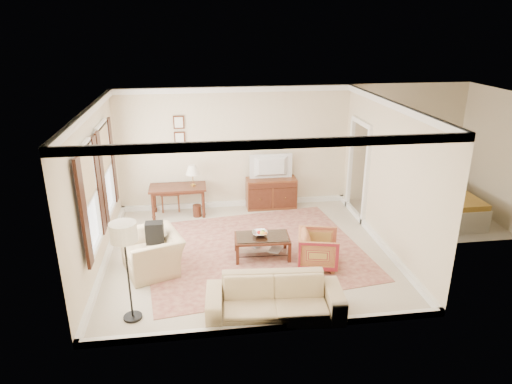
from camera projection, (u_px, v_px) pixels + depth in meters
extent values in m
cube|color=beige|center=(248.00, 252.00, 9.00)|extent=(5.50, 5.00, 0.01)
cube|color=white|center=(247.00, 105.00, 7.99)|extent=(5.50, 5.00, 0.01)
cube|color=beige|center=(235.00, 148.00, 10.81)|extent=(5.50, 0.01, 2.90)
cube|color=beige|center=(270.00, 244.00, 6.18)|extent=(5.50, 0.01, 2.90)
cube|color=beige|center=(95.00, 190.00, 8.14)|extent=(0.01, 5.00, 2.90)
cube|color=beige|center=(388.00, 177.00, 8.85)|extent=(0.01, 5.00, 2.90)
cube|color=beige|center=(423.00, 217.00, 10.62)|extent=(3.00, 2.70, 0.01)
cube|color=beige|center=(494.00, 155.00, 10.31)|extent=(0.01, 2.70, 2.90)
cube|color=maroon|center=(254.00, 250.00, 9.07)|extent=(4.57, 4.06, 0.01)
cube|color=#4D2316|center=(178.00, 187.00, 10.51)|extent=(1.30, 0.65, 0.05)
cylinder|color=#4D2316|center=(153.00, 207.00, 10.33)|extent=(0.07, 0.07, 0.66)
cylinder|color=#4D2316|center=(203.00, 204.00, 10.48)|extent=(0.07, 0.07, 0.66)
cylinder|color=#4D2316|center=(155.00, 199.00, 10.79)|extent=(0.07, 0.07, 0.66)
cylinder|color=#4D2316|center=(203.00, 197.00, 10.93)|extent=(0.07, 0.07, 0.66)
cube|color=brown|center=(271.00, 193.00, 11.06)|extent=(1.20, 0.46, 0.74)
imported|color=black|center=(272.00, 159.00, 10.74)|extent=(0.97, 0.56, 0.13)
cube|color=#4D2316|center=(262.00, 238.00, 8.70)|extent=(1.07, 0.66, 0.04)
cube|color=silver|center=(262.00, 236.00, 8.69)|extent=(1.00, 0.60, 0.01)
cube|color=silver|center=(262.00, 250.00, 8.79)|extent=(0.98, 0.57, 0.02)
cube|color=#4D2316|center=(238.00, 255.00, 8.48)|extent=(0.06, 0.06, 0.40)
cube|color=#4D2316|center=(289.00, 253.00, 8.56)|extent=(0.06, 0.06, 0.40)
cube|color=#4D2316|center=(236.00, 242.00, 8.99)|extent=(0.06, 0.06, 0.40)
cube|color=#4D2316|center=(285.00, 240.00, 9.07)|extent=(0.06, 0.06, 0.40)
imported|color=silver|center=(260.00, 233.00, 8.70)|extent=(0.42, 0.42, 0.10)
imported|color=brown|center=(251.00, 246.00, 8.88)|extent=(0.27, 0.16, 0.38)
imported|color=brown|center=(270.00, 248.00, 8.80)|extent=(0.25, 0.17, 0.38)
imported|color=maroon|center=(318.00, 248.00, 8.39)|extent=(0.82, 0.85, 0.74)
imported|color=tan|center=(152.00, 246.00, 8.21)|extent=(1.02, 1.26, 0.95)
cube|color=black|center=(154.00, 231.00, 8.25)|extent=(0.26, 0.35, 0.40)
imported|color=tan|center=(275.00, 292.00, 6.94)|extent=(2.13, 0.78, 0.82)
cylinder|color=black|center=(133.00, 317.00, 7.00)|extent=(0.29, 0.29, 0.04)
cylinder|color=black|center=(129.00, 279.00, 6.77)|extent=(0.03, 0.03, 1.35)
cylinder|color=silver|center=(123.00, 232.00, 6.49)|extent=(0.39, 0.39, 0.28)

